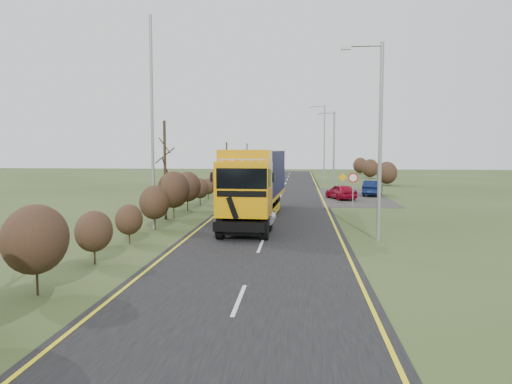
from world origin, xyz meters
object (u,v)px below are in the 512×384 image
object	(u,v)px
streetlight_near	(378,133)
speed_sign	(353,183)
lorry	(255,180)
car_blue_sedan	(373,188)
car_red_hatchback	(341,192)

from	to	relation	value
streetlight_near	speed_sign	world-z (taller)	streetlight_near
lorry	car_blue_sedan	bearing A→B (deg)	62.72
lorry	streetlight_near	xyz separation A→B (m)	(6.31, -6.70, 2.65)
car_blue_sedan	streetlight_near	world-z (taller)	streetlight_near
car_blue_sedan	lorry	bearing A→B (deg)	73.74
car_blue_sedan	streetlight_near	xyz separation A→B (m)	(-3.17, -23.07, 4.38)
car_red_hatchback	speed_sign	size ratio (longest dim) A/B	1.48
lorry	streetlight_near	world-z (taller)	streetlight_near
car_red_hatchback	lorry	bearing A→B (deg)	43.95
lorry	speed_sign	world-z (taller)	lorry
car_red_hatchback	streetlight_near	bearing A→B (deg)	70.44
streetlight_near	speed_sign	distance (m)	13.36
lorry	streetlight_near	distance (m)	9.58
car_red_hatchback	car_blue_sedan	size ratio (longest dim) A/B	0.90
streetlight_near	car_red_hatchback	bearing A→B (deg)	90.19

